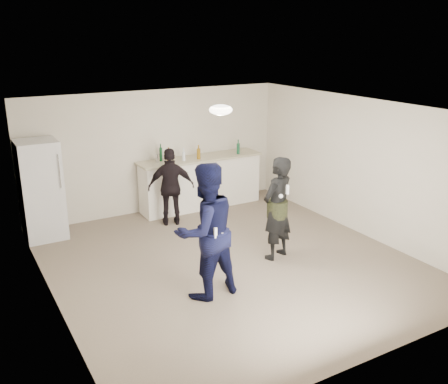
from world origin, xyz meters
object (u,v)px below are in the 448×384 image
man (206,231)px  woman (277,208)px  counter (201,183)px  shaker (157,158)px  fridge (41,190)px  spectator (171,187)px

man → woman: 1.68m
counter → shaker: shaker is taller
counter → fridge: bearing=-178.8°
counter → man: size_ratio=1.34×
man → counter: bearing=-122.1°
woman → spectator: woman is taller
counter → man: 3.81m
counter → woman: woman is taller
shaker → woman: size_ratio=0.10×
fridge → woman: size_ratio=1.05×
fridge → shaker: fridge is taller
woman → shaker: bearing=-92.2°
fridge → woman: (3.16, -2.81, -0.04)m
man → woman: man is taller
fridge → shaker: size_ratio=10.59×
shaker → man: bearing=-101.9°
woman → fridge: bearing=-60.0°
fridge → man: man is taller
shaker → man: size_ratio=0.09×
fridge → shaker: 2.32m
fridge → man: 3.68m
counter → shaker: 1.14m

